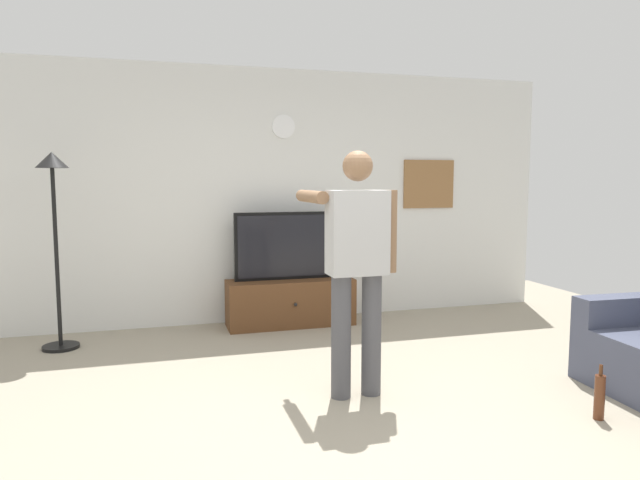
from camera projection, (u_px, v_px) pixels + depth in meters
ground_plane at (369, 429)px, 3.53m from camera, size 8.40×8.40×0.00m
back_wall at (272, 196)px, 6.20m from camera, size 6.40×0.10×2.70m
tv_stand at (291, 302)px, 6.02m from camera, size 1.33×0.45×0.49m
television at (289, 246)px, 6.00m from camera, size 1.15×0.07×0.71m
wall_clock at (283, 127)px, 6.10m from camera, size 0.25×0.03×0.25m
framed_picture at (428, 184)px, 6.64m from camera, size 0.63×0.04×0.55m
floor_lamp at (54, 209)px, 5.08m from camera, size 0.32×0.32×1.77m
person_standing_nearer_lamp at (356, 259)px, 3.99m from camera, size 0.59×0.78×1.73m
beverage_bottle at (599, 397)px, 3.66m from camera, size 0.07×0.07×0.36m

